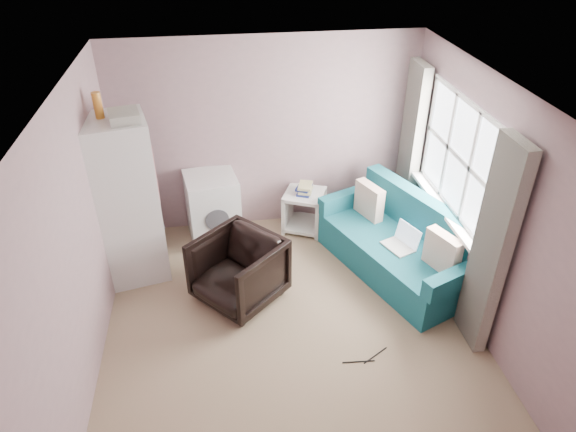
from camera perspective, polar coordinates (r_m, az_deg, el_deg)
name	(u,v)px	position (r m, az deg, el deg)	size (l,w,h in m)	color
room	(294,228)	(4.70, 0.68, -1.29)	(3.84, 4.24, 2.54)	#947B61
armchair	(238,268)	(5.59, -5.56, -5.74)	(0.82, 0.77, 0.84)	black
fridge	(126,200)	(5.92, -17.52, 1.69)	(0.79, 0.79, 2.19)	silver
washing_machine	(213,206)	(6.60, -8.37, 1.08)	(0.71, 0.71, 0.88)	silver
side_table	(304,208)	(6.77, 1.82, 0.92)	(0.65, 0.65, 0.67)	silver
sofa	(400,246)	(6.18, 12.38, -3.28)	(1.60, 2.19, 0.89)	#1B6D7C
window_dressing	(445,190)	(5.83, 17.00, 2.73)	(0.17, 2.62, 2.18)	white
floor_cables	(367,358)	(5.25, 8.78, -15.37)	(0.48, 0.18, 0.01)	black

